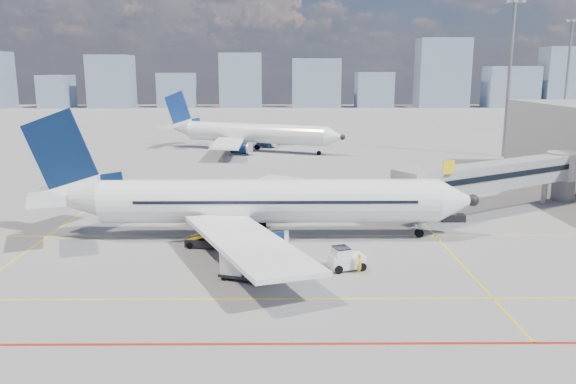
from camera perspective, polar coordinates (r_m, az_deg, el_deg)
name	(u,v)px	position (r m, az deg, el deg)	size (l,w,h in m)	color
ground	(275,267)	(41.81, -1.37, -7.62)	(420.00, 420.00, 0.00)	gray
apron_markings	(265,287)	(38.16, -2.34, -9.59)	(90.00, 35.12, 0.01)	yellow
jet_bridge	(507,175)	(61.58, 21.34, 1.58)	(23.55, 15.78, 6.30)	#9B9DA3
floodlight_mast_ne	(509,75)	(101.45, 21.57, 10.99)	(3.20, 0.61, 25.45)	gray
floodlight_mast_far	(567,74)	(144.44, 26.51, 10.67)	(3.20, 0.61, 25.45)	gray
distant_skyline	(285,81)	(229.38, -0.26, 11.17)	(248.65, 14.92, 27.09)	gray
main_aircraft	(251,202)	(48.13, -3.79, -0.99)	(38.64, 33.68, 11.26)	white
second_aircraft	(248,133)	(102.42, -4.06, 5.99)	(34.27, 28.93, 10.70)	white
baggage_tug	(345,259)	(41.17, 5.83, -6.76)	(2.82, 2.18, 1.75)	white
cargo_dolly	(247,264)	(39.13, -4.19, -7.32)	(4.05, 2.78, 2.04)	black
belt_loader	(211,241)	(46.52, -7.86, -4.92)	(5.54, 2.15, 2.22)	black
ramp_worker	(360,264)	(40.46, 7.30, -7.27)	(0.55, 0.36, 1.50)	yellow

